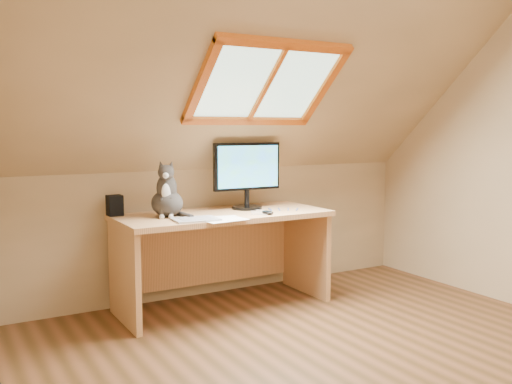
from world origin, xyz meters
TOP-DOWN VIEW (x-y plane):
  - ground at (0.00, 0.00)m, footprint 3.50×3.50m
  - room_shell at (0.00, -0.09)m, footprint 3.52×3.52m
  - desk at (-0.17, 1.45)m, footprint 1.55×0.68m
  - monitor at (0.08, 1.46)m, footprint 0.55×0.23m
  - cat at (-0.58, 1.41)m, footprint 0.30×0.33m
  - desk_speaker at (-0.89, 1.63)m, footprint 0.10×0.10m
  - graphics_tablet at (-0.48, 1.16)m, footprint 0.31×0.24m
  - mouse at (0.07, 1.13)m, footprint 0.09×0.11m
  - papers at (-0.24, 1.12)m, footprint 0.33×0.27m
  - cables at (0.20, 1.26)m, footprint 0.51×0.26m

SIDE VIEW (x-z plane):
  - ground at x=0.00m, z-range 0.00..0.00m
  - desk at x=-0.17m, z-range 0.13..0.84m
  - papers at x=-0.24m, z-range 0.71..0.71m
  - cables at x=0.20m, z-range 0.71..0.71m
  - graphics_tablet at x=-0.48m, z-range 0.71..0.72m
  - mouse at x=0.07m, z-range 0.71..0.74m
  - desk_speaker at x=-0.89m, z-range 0.71..0.85m
  - cat at x=-0.58m, z-range 0.65..1.05m
  - monitor at x=0.08m, z-range 0.74..1.25m
  - room_shell at x=0.00m, z-range 0.23..2.64m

